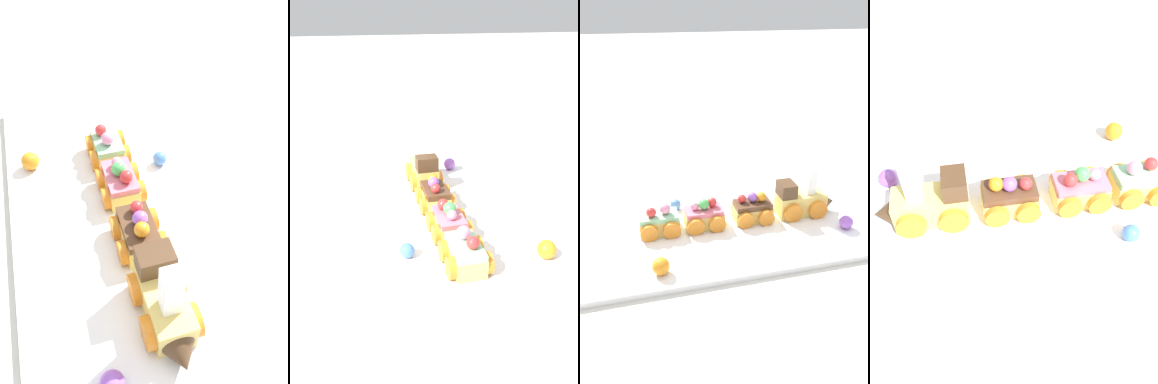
% 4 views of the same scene
% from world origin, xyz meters
% --- Properties ---
extents(ground_plane, '(10.00, 10.00, 0.00)m').
position_xyz_m(ground_plane, '(0.00, 0.00, 0.00)').
color(ground_plane, beige).
extents(display_board, '(0.74, 0.38, 0.01)m').
position_xyz_m(display_board, '(0.00, 0.00, 0.01)').
color(display_board, white).
rests_on(display_board, ground_plane).
extents(cake_train_locomotive, '(0.13, 0.07, 0.11)m').
position_xyz_m(cake_train_locomotive, '(0.14, -0.02, 0.04)').
color(cake_train_locomotive, '#EACC66').
rests_on(cake_train_locomotive, display_board).
extents(cake_car_chocolate, '(0.08, 0.07, 0.06)m').
position_xyz_m(cake_car_chocolate, '(0.02, -0.02, 0.04)').
color(cake_car_chocolate, '#EACC66').
rests_on(cake_car_chocolate, display_board).
extents(cake_car_strawberry, '(0.08, 0.07, 0.06)m').
position_xyz_m(cake_car_strawberry, '(-0.08, -0.02, 0.03)').
color(cake_car_strawberry, '#EACC66').
rests_on(cake_car_strawberry, display_board).
extents(cake_car_mint, '(0.08, 0.07, 0.06)m').
position_xyz_m(cake_car_mint, '(-0.17, -0.02, 0.03)').
color(cake_car_mint, '#EACC66').
rests_on(cake_car_mint, display_board).
extents(gumball_orange, '(0.03, 0.03, 0.03)m').
position_xyz_m(gumball_orange, '(-0.18, -0.15, 0.03)').
color(gumball_orange, orange).
rests_on(gumball_orange, display_board).
extents(gumball_purple, '(0.03, 0.03, 0.03)m').
position_xyz_m(gumball_purple, '(0.20, -0.10, 0.03)').
color(gumball_purple, '#9956C6').
rests_on(gumball_purple, display_board).
extents(gumball_blue, '(0.02, 0.02, 0.02)m').
position_xyz_m(gumball_blue, '(-0.13, 0.06, 0.02)').
color(gumball_blue, '#4C84E0').
rests_on(gumball_blue, display_board).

